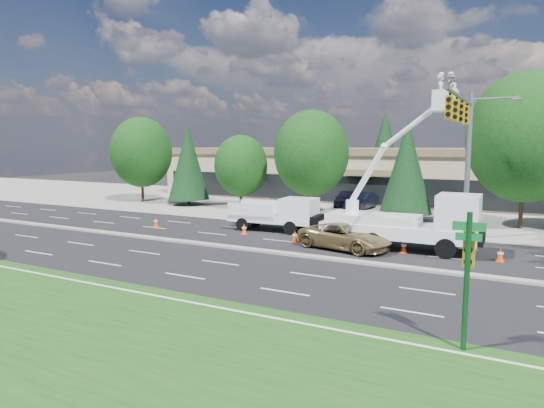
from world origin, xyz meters
The scene contains 26 objects.
ground centered at (0.00, 0.00, 0.00)m, with size 140.00×140.00×0.00m, color black.
concrete_apron centered at (0.00, 20.00, 0.01)m, with size 140.00×22.00×0.01m, color gray.
grass_verge centered at (0.00, -13.00, 0.01)m, with size 140.00×10.00×0.01m, color #174112.
road_median centered at (0.00, 0.00, 0.06)m, with size 120.00×0.55×0.12m, color gray.
strip_mall centered at (0.00, 29.97, 2.83)m, with size 50.40×15.40×5.50m.
tree_front_a centered at (-22.00, 15.00, 5.10)m, with size 6.28×6.28×8.71m.
tree_front_b centered at (-16.00, 15.00, 4.20)m, with size 3.98×3.98×7.84m.
tree_front_c centered at (-10.00, 15.00, 3.96)m, with size 4.88×4.88×6.78m.
tree_front_d centered at (-3.00, 15.00, 5.15)m, with size 6.35×6.35×8.80m.
tree_front_e centered at (5.00, 15.00, 4.19)m, with size 3.96×3.96×7.81m.
tree_front_f centered at (13.00, 15.00, 6.36)m, with size 7.83×7.83×10.87m.
tree_back_a centered at (-18.00, 42.00, 5.17)m, with size 4.89×4.89×9.64m.
tree_back_b centered at (-4.00, 42.00, 5.58)m, with size 5.27×5.27×10.39m.
tree_back_c centered at (10.00, 42.00, 5.06)m, with size 4.78×4.78×9.42m.
signal_mast centered at (10.03, 7.04, 6.06)m, with size 2.76×10.16×9.00m.
street_sign_pole centered at (12.00, -8.40, 2.44)m, with size 0.90×0.44×4.00m.
utility_pickup centered at (-1.55, 6.23, 0.95)m, with size 6.17×2.73×2.31m.
bucket_truck centered at (7.75, 4.21, 2.01)m, with size 8.54×2.89×9.62m.
traffic_cone_a centered at (-10.18, 3.62, 0.34)m, with size 0.40×0.40×0.70m.
traffic_cone_b centered at (-3.03, 4.08, 0.34)m, with size 0.40×0.40×0.70m.
traffic_cone_c centered at (1.06, 3.27, 0.34)m, with size 0.40×0.40×0.70m.
traffic_cone_d centered at (7.55, 3.41, 0.34)m, with size 0.40×0.40×0.70m.
traffic_cone_e centered at (12.33, 3.68, 0.34)m, with size 0.40×0.40×0.70m.
minivan centered at (4.41, 2.80, 0.74)m, with size 2.46×5.33×1.48m, color olive.
parked_car_west centered at (-2.00, 21.00, 0.77)m, with size 1.82×4.52×1.54m, color black.
parked_car_east centered at (0.00, 19.68, 0.77)m, with size 1.63×4.68×1.54m, color black.
Camera 1 is at (13.41, -22.83, 5.85)m, focal length 32.00 mm.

